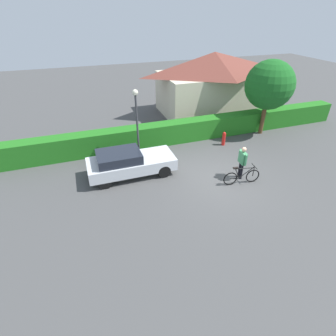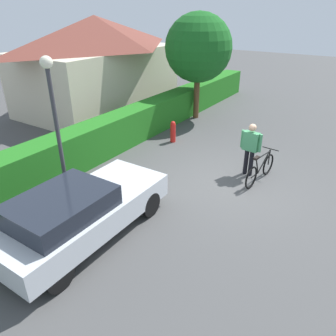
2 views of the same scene
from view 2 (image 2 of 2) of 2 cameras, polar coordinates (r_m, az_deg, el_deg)
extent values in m
plane|color=#474747|center=(9.51, 10.69, -2.65)|extent=(60.00, 60.00, 0.00)
cube|color=#216F1C|center=(11.45, -9.85, 6.02)|extent=(21.16, 0.90, 1.23)
cube|color=beige|center=(16.65, -12.05, 15.22)|extent=(7.45, 4.35, 2.83)
pyramid|color=brown|center=(16.37, -12.81, 22.48)|extent=(7.83, 4.57, 1.41)
cube|color=silver|center=(7.28, -14.52, -7.69)|extent=(4.06, 1.65, 0.55)
cube|color=#1E232D|center=(6.73, -18.43, -6.36)|extent=(1.98, 1.45, 0.43)
cylinder|color=black|center=(8.67, -11.08, -3.42)|extent=(0.62, 0.18, 0.62)
cylinder|color=black|center=(7.84, -3.24, -6.44)|extent=(0.62, 0.18, 0.62)
cylinder|color=black|center=(7.34, -26.29, -12.26)|extent=(0.62, 0.18, 0.62)
cylinder|color=black|center=(6.34, -18.87, -17.64)|extent=(0.62, 0.18, 0.62)
torus|color=black|center=(10.15, 17.32, 0.60)|extent=(0.66, 0.13, 0.66)
torus|color=black|center=(9.24, 14.52, -1.68)|extent=(0.66, 0.13, 0.66)
cylinder|color=black|center=(9.76, 16.68, 1.16)|extent=(0.70, 0.12, 0.53)
cylinder|color=black|center=(9.37, 15.52, 0.33)|extent=(0.27, 0.07, 0.54)
cylinder|color=black|center=(9.55, 16.51, 2.15)|extent=(0.86, 0.14, 0.09)
cylinder|color=black|center=(9.41, 15.09, -1.26)|extent=(0.42, 0.09, 0.05)
cylinder|color=black|center=(10.05, 17.51, 1.84)|extent=(0.04, 0.04, 0.48)
cube|color=black|center=(9.15, 15.42, 1.73)|extent=(0.23, 0.13, 0.06)
cylinder|color=black|center=(9.94, 17.72, 3.26)|extent=(0.09, 0.50, 0.03)
cylinder|color=black|center=(9.98, 13.65, 1.10)|extent=(0.13, 0.13, 0.80)
cylinder|color=black|center=(9.92, 14.50, 0.83)|extent=(0.13, 0.13, 0.80)
cube|color=#3F8C59|center=(9.69, 14.51, 4.59)|extent=(0.25, 0.48, 0.56)
sphere|color=tan|center=(9.54, 14.80, 6.93)|extent=(0.22, 0.22, 0.22)
cylinder|color=#3F8C59|center=(9.79, 13.05, 5.09)|extent=(0.09, 0.09, 0.54)
cylinder|color=#3F8C59|center=(9.58, 16.03, 4.23)|extent=(0.09, 0.09, 0.54)
cylinder|color=#38383D|center=(8.14, -18.72, 4.48)|extent=(0.10, 0.10, 3.40)
sphere|color=#F2EDCC|center=(7.69, -20.78, 17.12)|extent=(0.28, 0.28, 0.28)
cylinder|color=brown|center=(14.77, 5.09, 12.95)|extent=(0.25, 0.25, 2.18)
sphere|color=#195F1F|center=(14.43, 5.42, 20.45)|extent=(2.83, 2.83, 2.83)
cylinder|color=red|center=(12.10, 0.88, 6.23)|extent=(0.20, 0.20, 0.70)
sphere|color=red|center=(11.97, 0.90, 7.89)|extent=(0.18, 0.18, 0.18)
camera|label=1|loc=(6.74, 112.57, 11.72)|focal=28.21mm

